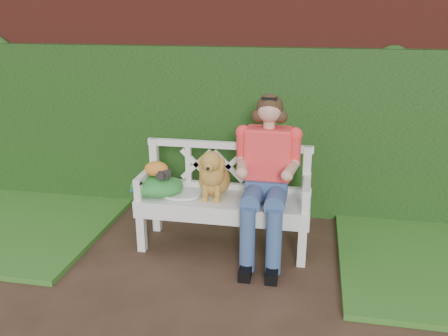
# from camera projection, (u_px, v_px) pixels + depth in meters

# --- Properties ---
(ground) EXTENTS (60.00, 60.00, 0.00)m
(ground) POSITION_uv_depth(u_px,v_px,m) (193.00, 295.00, 3.57)
(ground) COLOR #322016
(brick_wall) EXTENTS (10.00, 0.30, 2.20)m
(brick_wall) POSITION_uv_depth(u_px,v_px,m) (236.00, 104.00, 4.98)
(brick_wall) COLOR maroon
(brick_wall) RESTS_ON ground
(ivy_hedge) EXTENTS (10.00, 0.18, 1.70)m
(ivy_hedge) POSITION_uv_depth(u_px,v_px,m) (232.00, 132.00, 4.86)
(ivy_hedge) COLOR #2C5A1F
(ivy_hedge) RESTS_ON ground
(garden_bench) EXTENTS (1.63, 0.74, 0.48)m
(garden_bench) POSITION_uv_depth(u_px,v_px,m) (224.00, 222.00, 4.23)
(garden_bench) COLOR white
(garden_bench) RESTS_ON ground
(seated_woman) EXTENTS (0.81, 0.92, 1.37)m
(seated_woman) POSITION_uv_depth(u_px,v_px,m) (267.00, 179.00, 4.00)
(seated_woman) COLOR #F24E61
(seated_woman) RESTS_ON ground
(dog) EXTENTS (0.34, 0.43, 0.44)m
(dog) POSITION_uv_depth(u_px,v_px,m) (214.00, 172.00, 4.11)
(dog) COLOR #B38B49
(dog) RESTS_ON garden_bench
(tennis_racket) EXTENTS (0.73, 0.47, 0.03)m
(tennis_racket) POSITION_uv_depth(u_px,v_px,m) (178.00, 194.00, 4.18)
(tennis_racket) COLOR silver
(tennis_racket) RESTS_ON garden_bench
(green_bag) EXTENTS (0.51, 0.42, 0.16)m
(green_bag) POSITION_uv_depth(u_px,v_px,m) (157.00, 186.00, 4.19)
(green_bag) COLOR #25662A
(green_bag) RESTS_ON garden_bench
(camera_item) EXTENTS (0.11, 0.08, 0.07)m
(camera_item) POSITION_uv_depth(u_px,v_px,m) (163.00, 174.00, 4.14)
(camera_item) COLOR black
(camera_item) RESTS_ON green_bag
(baseball_glove) EXTENTS (0.22, 0.16, 0.14)m
(baseball_glove) POSITION_uv_depth(u_px,v_px,m) (156.00, 169.00, 4.18)
(baseball_glove) COLOR orange
(baseball_glove) RESTS_ON green_bag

